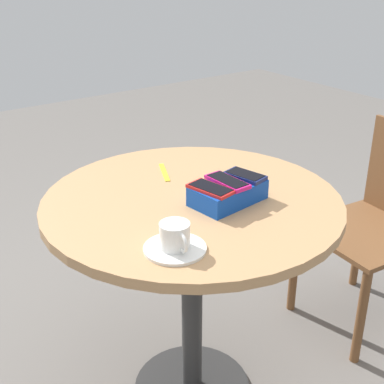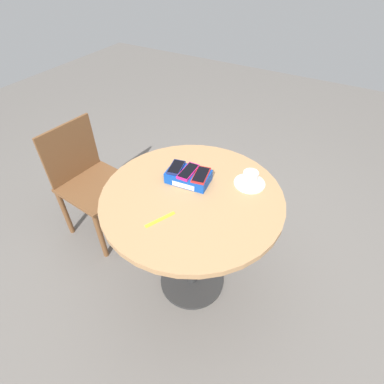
% 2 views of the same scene
% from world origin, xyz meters
% --- Properties ---
extents(round_table, '(0.91, 0.91, 0.77)m').
position_xyz_m(round_table, '(0.00, 0.00, 0.63)').
color(round_table, '#2D2D2D').
rests_on(round_table, ground_plane).
extents(phone_box, '(0.23, 0.15, 0.06)m').
position_xyz_m(phone_box, '(-0.07, 0.08, 0.80)').
color(phone_box, '#0F42AD').
rests_on(phone_box, round_table).
extents(phone_navy, '(0.09, 0.13, 0.01)m').
position_xyz_m(phone_navy, '(-0.14, 0.08, 0.83)').
color(phone_navy, navy).
rests_on(phone_navy, phone_box).
extents(phone_magenta, '(0.07, 0.14, 0.01)m').
position_xyz_m(phone_magenta, '(-0.07, 0.08, 0.83)').
color(phone_magenta, '#D11975').
rests_on(phone_magenta, phone_box).
extents(phone_red, '(0.09, 0.15, 0.01)m').
position_xyz_m(phone_red, '(0.00, 0.09, 0.83)').
color(phone_red, red).
rests_on(phone_red, phone_box).
extents(saucer, '(0.16, 0.16, 0.01)m').
position_xyz_m(saucer, '(0.21, 0.22, 0.77)').
color(saucer, white).
rests_on(saucer, round_table).
extents(coffee_cup, '(0.08, 0.11, 0.07)m').
position_xyz_m(coffee_cup, '(0.21, 0.22, 0.81)').
color(coffee_cup, white).
rests_on(coffee_cup, saucer).
extents(lanyard_strap, '(0.08, 0.15, 0.00)m').
position_xyz_m(lanyard_strap, '(-0.04, -0.22, 0.77)').
color(lanyard_strap, yellow).
rests_on(lanyard_strap, round_table).
extents(chair_near_window, '(0.46, 0.46, 0.83)m').
position_xyz_m(chair_near_window, '(-0.87, 0.09, 0.44)').
color(chair_near_window, brown).
rests_on(chair_near_window, ground_plane).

